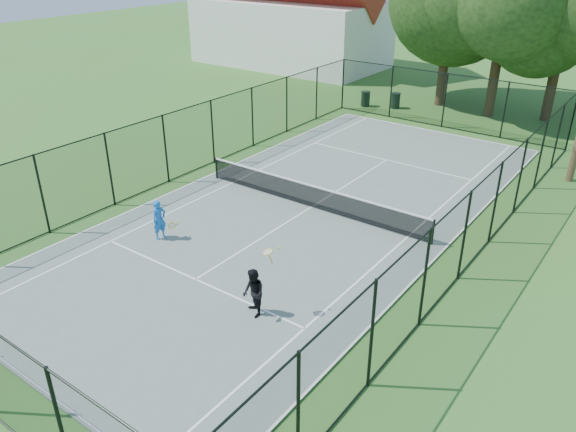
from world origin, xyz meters
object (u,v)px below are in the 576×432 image
Objects in this scene: tennis_net at (312,195)px; trash_bin_right at (396,101)px; trash_bin_left at (365,99)px; player_black at (254,293)px; player_blue at (159,220)px.

trash_bin_right is at bearing 104.40° from tennis_net.
player_black is at bearing -68.75° from trash_bin_left.
tennis_net is 4.98× the size of player_black.
player_blue is at bearing -82.14° from trash_bin_left.
trash_bin_left is 19.61m from player_blue.
tennis_net is 15.43m from trash_bin_right.
trash_bin_right is 0.47× the size of player_black.
player_blue is (0.97, -20.13, 0.30)m from trash_bin_right.
player_black reaches higher than trash_bin_left.
trash_bin_right is at bearing 106.54° from player_black.
tennis_net is 7.19m from player_black.
trash_bin_left is at bearing 111.31° from tennis_net.
tennis_net is 10.87× the size of trash_bin_left.
player_blue is 5.67m from player_black.
trash_bin_right is (1.71, 0.71, 0.01)m from trash_bin_left.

